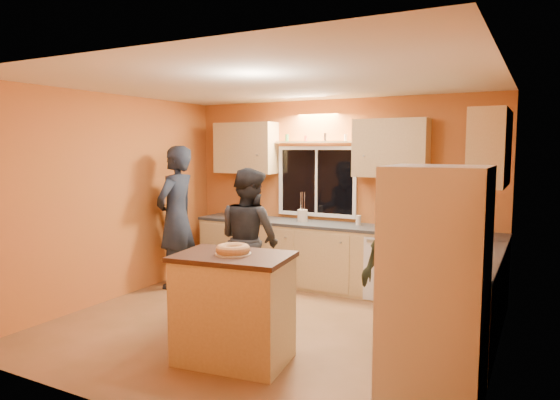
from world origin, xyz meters
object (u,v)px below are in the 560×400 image
Objects in this scene: person_center at (249,239)px; person_right at (402,273)px; person_left at (176,217)px; island at (234,307)px; refrigerator at (435,287)px.

person_center reaches higher than person_right.
person_left is at bearing 5.30° from person_center.
person_left reaches higher than person_right.
island is 0.65× the size of person_center.
refrigerator is 4.12m from person_left.
person_left reaches higher than person_center.
person_left is at bearing 100.99° from person_right.
person_center is at bearing 71.71° from person_left.
refrigerator is at bearing 172.28° from person_center.
refrigerator is 1.06× the size of person_center.
refrigerator is 0.74m from person_right.
person_center is (-0.64, 1.32, 0.35)m from island.
refrigerator is at bearing -120.24° from person_right.
person_left is 1.20× the size of person_right.
person_right is (-0.40, 0.62, -0.09)m from refrigerator.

